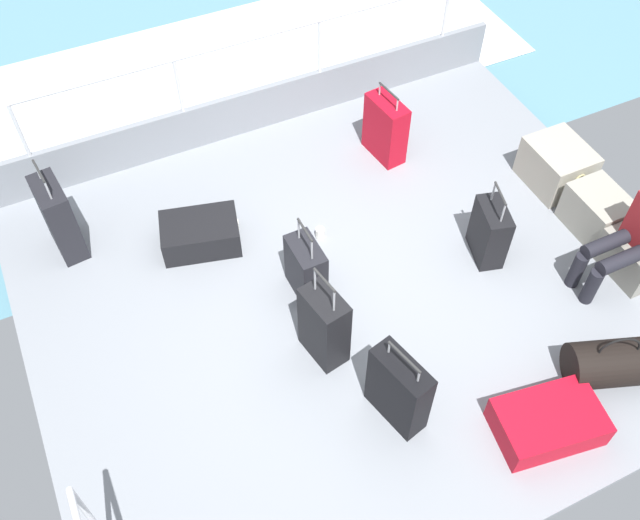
{
  "coord_description": "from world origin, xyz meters",
  "views": [
    {
      "loc": [
        2.95,
        -1.73,
        4.6
      ],
      "look_at": [
        -0.19,
        -0.24,
        0.25
      ],
      "focal_mm": 39.29,
      "sensor_mm": 36.0,
      "label": 1
    }
  ],
  "objects_px": {
    "suitcase_4": "(548,422)",
    "passenger_seated": "(637,232)",
    "suitcase_6": "(59,218)",
    "suitcase_1": "(489,232)",
    "duffel_bag": "(610,363)",
    "cargo_crate_2": "(638,255)",
    "suitcase_7": "(324,326)",
    "suitcase_3": "(399,390)",
    "suitcase_5": "(385,129)",
    "paper_cup": "(320,233)",
    "cargo_crate_0": "(557,165)",
    "cargo_crate_1": "(597,212)",
    "suitcase_0": "(306,269)",
    "suitcase_2": "(200,234)"
  },
  "relations": [
    {
      "from": "cargo_crate_2",
      "to": "passenger_seated",
      "type": "xyz_separation_m",
      "value": [
        0.0,
        -0.18,
        0.37
      ]
    },
    {
      "from": "suitcase_5",
      "to": "suitcase_1",
      "type": "bearing_deg",
      "value": 7.04
    },
    {
      "from": "suitcase_4",
      "to": "passenger_seated",
      "type": "bearing_deg",
      "value": 122.59
    },
    {
      "from": "passenger_seated",
      "to": "paper_cup",
      "type": "bearing_deg",
      "value": -125.17
    },
    {
      "from": "suitcase_2",
      "to": "suitcase_4",
      "type": "height_order",
      "value": "suitcase_2"
    },
    {
      "from": "suitcase_3",
      "to": "cargo_crate_2",
      "type": "bearing_deg",
      "value": 96.94
    },
    {
      "from": "passenger_seated",
      "to": "suitcase_4",
      "type": "bearing_deg",
      "value": -57.41
    },
    {
      "from": "cargo_crate_2",
      "to": "suitcase_2",
      "type": "height_order",
      "value": "cargo_crate_2"
    },
    {
      "from": "suitcase_2",
      "to": "cargo_crate_2",
      "type": "bearing_deg",
      "value": 60.44
    },
    {
      "from": "cargo_crate_0",
      "to": "suitcase_7",
      "type": "xyz_separation_m",
      "value": [
        0.73,
        -2.68,
        0.13
      ]
    },
    {
      "from": "suitcase_5",
      "to": "suitcase_2",
      "type": "bearing_deg",
      "value": -80.23
    },
    {
      "from": "suitcase_3",
      "to": "suitcase_5",
      "type": "bearing_deg",
      "value": 153.16
    },
    {
      "from": "cargo_crate_2",
      "to": "suitcase_1",
      "type": "bearing_deg",
      "value": -123.21
    },
    {
      "from": "suitcase_1",
      "to": "suitcase_7",
      "type": "bearing_deg",
      "value": -80.15
    },
    {
      "from": "paper_cup",
      "to": "suitcase_5",
      "type": "bearing_deg",
      "value": 124.86
    },
    {
      "from": "cargo_crate_1",
      "to": "paper_cup",
      "type": "distance_m",
      "value": 2.37
    },
    {
      "from": "suitcase_6",
      "to": "suitcase_7",
      "type": "height_order",
      "value": "suitcase_7"
    },
    {
      "from": "passenger_seated",
      "to": "suitcase_6",
      "type": "xyz_separation_m",
      "value": [
        -2.24,
        -3.99,
        -0.19
      ]
    },
    {
      "from": "suitcase_4",
      "to": "suitcase_6",
      "type": "distance_m",
      "value": 4.08
    },
    {
      "from": "suitcase_7",
      "to": "suitcase_5",
      "type": "bearing_deg",
      "value": 139.93
    },
    {
      "from": "suitcase_1",
      "to": "suitcase_7",
      "type": "relative_size",
      "value": 0.81
    },
    {
      "from": "suitcase_6",
      "to": "suitcase_7",
      "type": "xyz_separation_m",
      "value": [
        1.86,
        1.51,
        -0.02
      ]
    },
    {
      "from": "suitcase_4",
      "to": "paper_cup",
      "type": "relative_size",
      "value": 7.87
    },
    {
      "from": "suitcase_3",
      "to": "cargo_crate_1",
      "type": "bearing_deg",
      "value": 108.56
    },
    {
      "from": "duffel_bag",
      "to": "paper_cup",
      "type": "xyz_separation_m",
      "value": [
        -2.13,
        -1.32,
        -0.13
      ]
    },
    {
      "from": "cargo_crate_2",
      "to": "suitcase_7",
      "type": "xyz_separation_m",
      "value": [
        -0.38,
        -2.66,
        0.16
      ]
    },
    {
      "from": "suitcase_1",
      "to": "suitcase_4",
      "type": "distance_m",
      "value": 1.63
    },
    {
      "from": "suitcase_5",
      "to": "paper_cup",
      "type": "height_order",
      "value": "suitcase_5"
    },
    {
      "from": "cargo_crate_1",
      "to": "paper_cup",
      "type": "bearing_deg",
      "value": -112.56
    },
    {
      "from": "cargo_crate_0",
      "to": "cargo_crate_1",
      "type": "bearing_deg",
      "value": -3.08
    },
    {
      "from": "suitcase_0",
      "to": "suitcase_4",
      "type": "xyz_separation_m",
      "value": [
        1.84,
        1.0,
        -0.15
      ]
    },
    {
      "from": "cargo_crate_0",
      "to": "paper_cup",
      "type": "distance_m",
      "value": 2.24
    },
    {
      "from": "suitcase_4",
      "to": "suitcase_6",
      "type": "bearing_deg",
      "value": -139.76
    },
    {
      "from": "cargo_crate_1",
      "to": "suitcase_7",
      "type": "distance_m",
      "value": 2.66
    },
    {
      "from": "passenger_seated",
      "to": "suitcase_4",
      "type": "relative_size",
      "value": 1.34
    },
    {
      "from": "suitcase_0",
      "to": "suitcase_1",
      "type": "relative_size",
      "value": 1.01
    },
    {
      "from": "cargo_crate_1",
      "to": "suitcase_0",
      "type": "height_order",
      "value": "suitcase_0"
    },
    {
      "from": "passenger_seated",
      "to": "suitcase_3",
      "type": "height_order",
      "value": "passenger_seated"
    },
    {
      "from": "cargo_crate_2",
      "to": "suitcase_2",
      "type": "xyz_separation_m",
      "value": [
        -1.78,
        -3.14,
        -0.04
      ]
    },
    {
      "from": "cargo_crate_2",
      "to": "suitcase_5",
      "type": "bearing_deg",
      "value": -150.51
    },
    {
      "from": "suitcase_0",
      "to": "cargo_crate_0",
      "type": "bearing_deg",
      "value": 93.29
    },
    {
      "from": "suitcase_7",
      "to": "duffel_bag",
      "type": "bearing_deg",
      "value": 58.59
    },
    {
      "from": "cargo_crate_0",
      "to": "suitcase_1",
      "type": "relative_size",
      "value": 0.82
    },
    {
      "from": "suitcase_4",
      "to": "suitcase_5",
      "type": "bearing_deg",
      "value": 173.57
    },
    {
      "from": "suitcase_3",
      "to": "paper_cup",
      "type": "bearing_deg",
      "value": 172.61
    },
    {
      "from": "suitcase_3",
      "to": "duffel_bag",
      "type": "bearing_deg",
      "value": 75.08
    },
    {
      "from": "paper_cup",
      "to": "suitcase_1",
      "type": "bearing_deg",
      "value": 57.3
    },
    {
      "from": "suitcase_1",
      "to": "duffel_bag",
      "type": "relative_size",
      "value": 1.05
    },
    {
      "from": "suitcase_1",
      "to": "suitcase_5",
      "type": "relative_size",
      "value": 0.98
    },
    {
      "from": "suitcase_2",
      "to": "suitcase_4",
      "type": "distance_m",
      "value": 3.1
    }
  ]
}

